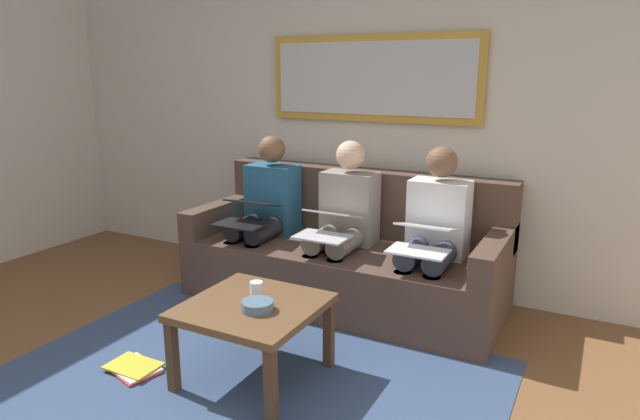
% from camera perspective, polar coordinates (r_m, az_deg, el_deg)
% --- Properties ---
extents(wall_rear, '(6.00, 0.12, 2.60)m').
position_cam_1_polar(wall_rear, '(4.22, 5.79, 9.94)').
color(wall_rear, beige).
rests_on(wall_rear, ground_plane).
extents(area_rug, '(2.60, 1.80, 0.01)m').
position_cam_1_polar(area_rug, '(3.11, -7.64, -16.96)').
color(area_rug, '#33476B').
rests_on(area_rug, ground_plane).
extents(couch, '(2.20, 0.90, 0.90)m').
position_cam_1_polar(couch, '(3.98, 2.81, -4.83)').
color(couch, '#4C382D').
rests_on(couch, ground_plane).
extents(framed_mirror, '(1.61, 0.05, 0.61)m').
position_cam_1_polar(framed_mirror, '(4.12, 5.37, 13.33)').
color(framed_mirror, '#B7892D').
extents(coffee_table, '(0.67, 0.67, 0.43)m').
position_cam_1_polar(coffee_table, '(2.96, -6.92, -10.56)').
color(coffee_table, brown).
rests_on(coffee_table, ground_plane).
extents(cup, '(0.07, 0.07, 0.09)m').
position_cam_1_polar(cup, '(2.99, -6.58, -8.15)').
color(cup, silver).
rests_on(cup, coffee_table).
extents(bowl, '(0.16, 0.16, 0.05)m').
position_cam_1_polar(bowl, '(2.85, -6.45, -9.76)').
color(bowl, slate).
rests_on(bowl, coffee_table).
extents(person_left, '(0.38, 0.58, 1.14)m').
position_cam_1_polar(person_left, '(3.62, 11.63, -2.13)').
color(person_left, silver).
rests_on(person_left, couch).
extents(laptop_white, '(0.35, 0.36, 0.15)m').
position_cam_1_polar(laptop_white, '(3.39, 10.49, -2.80)').
color(laptop_white, white).
extents(person_middle, '(0.38, 0.58, 1.14)m').
position_cam_1_polar(person_middle, '(3.83, 2.43, -0.92)').
color(person_middle, gray).
rests_on(person_middle, couch).
extents(laptop_silver, '(0.34, 0.38, 0.16)m').
position_cam_1_polar(laptop_silver, '(3.62, 0.84, -1.42)').
color(laptop_silver, silver).
extents(person_right, '(0.38, 0.58, 1.14)m').
position_cam_1_polar(person_right, '(4.14, -5.61, 0.16)').
color(person_right, '#235B84').
rests_on(person_right, couch).
extents(laptop_black, '(0.35, 0.38, 0.16)m').
position_cam_1_polar(laptop_black, '(3.94, -7.50, -0.22)').
color(laptop_black, black).
extents(magazine_stack, '(0.33, 0.27, 0.03)m').
position_cam_1_polar(magazine_stack, '(3.32, -18.63, -15.13)').
color(magazine_stack, red).
rests_on(magazine_stack, ground_plane).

